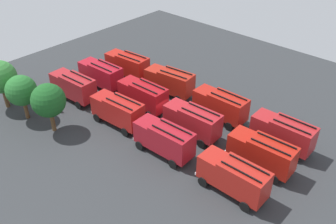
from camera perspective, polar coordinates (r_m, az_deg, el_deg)
name	(u,v)px	position (r m, az deg, el deg)	size (l,w,h in m)	color
ground_plane	(168,121)	(46.85, 0.00, -1.43)	(62.70, 62.70, 0.00)	#2D3033
fire_truck_0	(283,132)	(43.27, 17.38, -3.03)	(7.25, 2.87, 3.88)	#A41D20
fire_truck_1	(221,105)	(46.53, 8.14, 1.11)	(7.22, 2.80, 3.88)	#AA1B12
fire_truck_2	(170,81)	(51.41, 0.27, 4.82)	(7.44, 3.45, 3.88)	#A71F13
fire_truck_3	(127,64)	(56.41, -6.30, 7.35)	(7.38, 3.25, 3.88)	#AE1A12
fire_truck_4	(262,152)	(39.81, 14.33, -6.04)	(7.30, 3.01, 3.88)	#AC1A10
fire_truck_5	(192,120)	(43.31, 3.81, -1.30)	(7.30, 3.00, 3.88)	#A91C22
fire_truck_6	(143,95)	(48.30, -3.90, 2.70)	(7.26, 2.89, 3.88)	#A31017
fire_truck_7	(101,74)	(54.19, -10.36, 5.84)	(7.30, 3.00, 3.88)	#A6121F
fire_truck_8	(234,176)	(36.45, 10.11, -9.73)	(7.23, 2.81, 3.88)	#AD1E17
fire_truck_9	(164,138)	(40.41, -0.59, -4.12)	(7.30, 3.00, 3.88)	maroon
fire_truck_10	(118,110)	(45.45, -7.78, 0.28)	(7.35, 3.17, 3.88)	#AD1A17
fire_truck_11	(73,86)	(51.83, -14.45, 3.93)	(7.33, 3.10, 3.88)	#A31C21
firefighter_0	(55,104)	(50.47, -17.07, 1.12)	(0.47, 0.35, 1.81)	black
firefighter_1	(79,80)	(55.91, -13.68, 4.86)	(0.45, 0.29, 1.63)	black
firefighter_2	(206,96)	(50.63, 5.87, 2.50)	(0.48, 0.44, 1.61)	black
tree_0	(48,101)	(45.15, -18.03, 1.69)	(4.07, 4.07, 6.31)	brown
tree_1	(21,91)	(48.82, -21.77, 3.08)	(3.86, 3.86, 5.98)	brown
tree_2	(0,77)	(52.15, -24.59, 4.94)	(4.30, 4.30, 6.67)	brown
tree_3	(4,80)	(53.68, -24.05, 4.57)	(3.28, 3.28, 5.09)	brown
traffic_cone_0	(52,97)	(53.74, -17.55, 2.20)	(0.41, 0.41, 0.58)	#F2600C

